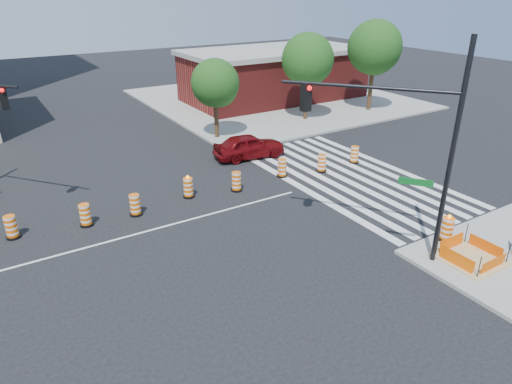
% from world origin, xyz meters
% --- Properties ---
extents(ground, '(120.00, 120.00, 0.00)m').
position_xyz_m(ground, '(0.00, 0.00, 0.00)').
color(ground, black).
rests_on(ground, ground).
extents(sidewalk_ne, '(22.00, 22.00, 0.15)m').
position_xyz_m(sidewalk_ne, '(18.00, 18.00, 0.07)').
color(sidewalk_ne, gray).
rests_on(sidewalk_ne, ground).
extents(crosswalk_east, '(6.75, 13.50, 0.01)m').
position_xyz_m(crosswalk_east, '(10.95, 0.00, 0.01)').
color(crosswalk_east, silver).
rests_on(crosswalk_east, ground).
extents(lane_centerline, '(14.00, 0.12, 0.01)m').
position_xyz_m(lane_centerline, '(0.00, 0.00, 0.01)').
color(lane_centerline, silver).
rests_on(lane_centerline, ground).
extents(excavation_pit, '(2.20, 2.20, 0.90)m').
position_xyz_m(excavation_pit, '(9.00, -9.00, 0.22)').
color(excavation_pit, tan).
rests_on(excavation_pit, ground).
extents(brick_storefront, '(16.50, 8.50, 4.60)m').
position_xyz_m(brick_storefront, '(18.00, 18.00, 2.32)').
color(brick_storefront, maroon).
rests_on(brick_storefront, ground).
extents(red_coupe, '(4.61, 2.30, 1.51)m').
position_xyz_m(red_coupe, '(7.83, 5.67, 0.75)').
color(red_coupe, '#63080B').
rests_on(red_coupe, ground).
extents(signal_pole_se, '(4.03, 4.99, 8.30)m').
position_xyz_m(signal_pole_se, '(6.65, -6.88, 5.08)').
color(signal_pole_se, black).
rests_on(signal_pole_se, ground).
extents(pit_drum, '(0.60, 0.60, 1.19)m').
position_xyz_m(pit_drum, '(9.40, -7.54, 0.64)').
color(pit_drum, black).
rests_on(pit_drum, ground).
extents(tree_north_c, '(3.28, 3.23, 5.50)m').
position_xyz_m(tree_north_c, '(7.94, 10.16, 3.69)').
color(tree_north_c, '#382314').
rests_on(tree_north_c, ground).
extents(tree_north_d, '(3.95, 3.95, 6.71)m').
position_xyz_m(tree_north_d, '(16.07, 10.68, 4.50)').
color(tree_north_d, '#382314').
rests_on(tree_north_d, ground).
extents(tree_north_e, '(4.37, 4.37, 7.42)m').
position_xyz_m(tree_north_e, '(22.48, 10.19, 4.98)').
color(tree_north_e, '#382314').
rests_on(tree_north_e, ground).
extents(median_drum_2, '(0.60, 0.60, 1.02)m').
position_xyz_m(median_drum_2, '(-5.84, 2.48, 0.48)').
color(median_drum_2, black).
rests_on(median_drum_2, ground).
extents(median_drum_3, '(0.60, 0.60, 1.02)m').
position_xyz_m(median_drum_3, '(-2.92, 1.96, 0.48)').
color(median_drum_3, black).
rests_on(median_drum_3, ground).
extents(median_drum_4, '(0.60, 0.60, 1.02)m').
position_xyz_m(median_drum_4, '(-0.71, 1.80, 0.48)').
color(median_drum_4, black).
rests_on(median_drum_4, ground).
extents(median_drum_5, '(0.60, 0.60, 1.18)m').
position_xyz_m(median_drum_5, '(2.21, 2.30, 0.49)').
color(median_drum_5, black).
rests_on(median_drum_5, ground).
extents(median_drum_6, '(0.60, 0.60, 1.02)m').
position_xyz_m(median_drum_6, '(4.67, 1.70, 0.48)').
color(median_drum_6, black).
rests_on(median_drum_6, ground).
extents(median_drum_7, '(0.60, 0.60, 1.02)m').
position_xyz_m(median_drum_7, '(7.79, 2.03, 0.48)').
color(median_drum_7, black).
rests_on(median_drum_7, ground).
extents(median_drum_8, '(0.60, 0.60, 1.02)m').
position_xyz_m(median_drum_8, '(10.17, 1.45, 0.48)').
color(median_drum_8, black).
rests_on(median_drum_8, ground).
extents(median_drum_9, '(0.60, 0.60, 1.02)m').
position_xyz_m(median_drum_9, '(12.77, 1.54, 0.48)').
color(median_drum_9, black).
rests_on(median_drum_9, ground).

